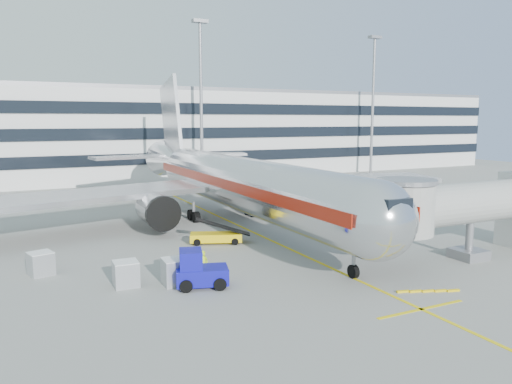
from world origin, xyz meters
name	(u,v)px	position (x,y,z in m)	size (l,w,h in m)	color
ground	(291,250)	(0.00, 0.00, 0.00)	(180.00, 180.00, 0.00)	gray
lead_in_line	(239,226)	(0.00, 10.00, 0.01)	(0.25, 70.00, 0.01)	yellow
stop_bar	(421,309)	(0.00, -14.00, 0.01)	(6.00, 0.25, 0.01)	yellow
main_jet	(232,180)	(0.00, 11.72, 4.23)	(50.95, 48.70, 16.06)	silver
jet_bridge	(487,205)	(12.18, -8.00, 3.87)	(17.80, 4.50, 7.00)	silver
terminal	(129,133)	(0.00, 57.95, 7.80)	(150.00, 24.25, 15.60)	silver
light_mast_centre	(201,89)	(8.00, 42.00, 14.88)	(2.40, 1.20, 25.45)	gray
light_mast_east	(373,94)	(42.00, 42.00, 14.88)	(2.40, 1.20, 25.45)	gray
belt_loader	(216,236)	(-4.55, 4.51, 0.61)	(4.52, 3.03, 2.13)	yellow
baggage_tug	(199,271)	(-9.57, -5.21, 1.03)	(3.52, 2.73, 2.35)	#0D0D91
cargo_container_left	(126,274)	(-13.52, -3.03, 0.79)	(1.52, 1.52, 1.56)	#ADAFB4
cargo_container_right	(41,264)	(-18.10, 1.71, 0.77)	(1.77, 1.77, 1.54)	#ADAFB4
cargo_container_front	(176,271)	(-10.68, -4.07, 0.82)	(1.58, 1.58, 1.64)	#ADAFB4
ramp_worker	(204,265)	(-8.82, -4.07, 0.96)	(0.70, 0.46, 1.93)	#BDE818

